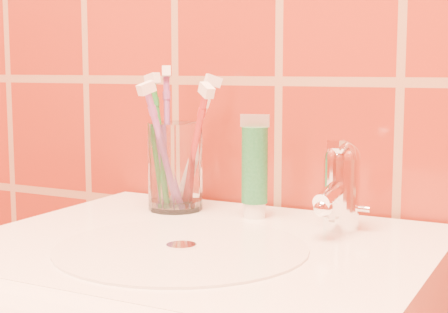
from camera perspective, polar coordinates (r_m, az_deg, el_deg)
The scene contains 8 objects.
glass_tumbler at distance 1.03m, azimuth -4.08°, elevation -0.84°, with size 0.08×0.08×0.13m, color white.
toothpaste_tube at distance 0.97m, azimuth 2.56°, elevation -1.10°, with size 0.04×0.04×0.15m.
faucet at distance 0.91m, azimuth 9.67°, elevation -2.10°, with size 0.05×0.11×0.12m.
toothbrush_0 at distance 1.00m, azimuth -5.05°, elevation 0.60°, with size 0.05×0.08×0.20m, color #934DA6, non-canonical shape.
toothbrush_1 at distance 1.04m, azimuth -2.57°, elevation 1.15°, with size 0.07×0.07×0.21m, color white, non-canonical shape.
toothbrush_2 at distance 0.99m, azimuth -2.53°, elevation 0.53°, with size 0.09×0.07×0.20m, color maroon, non-canonical shape.
toothbrush_3 at distance 1.03m, azimuth -5.26°, elevation 1.15°, with size 0.06×0.04×0.21m, color #207A2F, non-canonical shape.
toothbrush_4 at distance 1.04m, azimuth -4.74°, elevation 1.51°, with size 0.05×0.06×0.22m, color #854390, non-canonical shape.
Camera 1 is at (0.41, 0.24, 1.06)m, focal length 55.00 mm.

